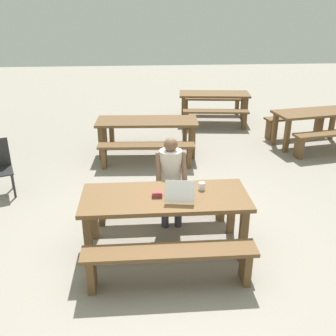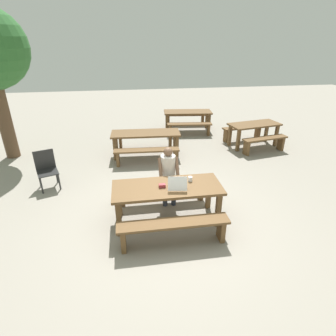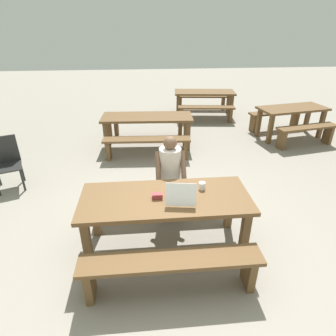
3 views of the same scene
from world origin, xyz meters
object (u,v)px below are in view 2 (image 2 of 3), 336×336
(small_pouch, at_px, (162,186))
(plastic_chair, at_px, (47,169))
(coffee_mug, at_px, (190,179))
(person_seated, at_px, (168,171))
(picnic_table_front, at_px, (167,191))
(laptop, at_px, (177,185))
(picnic_table_distant, at_px, (146,136))
(picnic_table_rear, at_px, (254,128))
(picnic_table_mid, at_px, (188,114))

(small_pouch, relative_size, plastic_chair, 0.14)
(coffee_mug, relative_size, person_seated, 0.07)
(picnic_table_front, bearing_deg, small_pouch, -169.50)
(laptop, xyz_separation_m, picnic_table_distant, (-0.30, 3.39, -0.20))
(coffee_mug, relative_size, picnic_table_distant, 0.04)
(coffee_mug, height_order, person_seated, person_seated)
(picnic_table_front, distance_m, small_pouch, 0.17)
(coffee_mug, height_order, picnic_table_rear, coffee_mug)
(picnic_table_front, height_order, picnic_table_rear, same)
(small_pouch, distance_m, picnic_table_distant, 3.32)
(coffee_mug, height_order, picnic_table_distant, coffee_mug)
(picnic_table_mid, distance_m, picnic_table_distant, 2.87)
(picnic_table_front, height_order, person_seated, person_seated)
(picnic_table_front, height_order, coffee_mug, coffee_mug)
(person_seated, bearing_deg, picnic_table_rear, 42.18)
(person_seated, distance_m, picnic_table_rear, 4.35)
(picnic_table_front, xyz_separation_m, person_seated, (0.12, 0.65, 0.08))
(picnic_table_front, distance_m, plastic_chair, 3.10)
(plastic_chair, bearing_deg, picnic_table_mid, 21.92)
(small_pouch, bearing_deg, picnic_table_distant, 90.64)
(picnic_table_rear, bearing_deg, picnic_table_front, -143.49)
(small_pouch, xyz_separation_m, picnic_table_rear, (3.44, 3.59, -0.16))
(picnic_table_front, xyz_separation_m, laptop, (0.17, -0.09, 0.17))
(small_pouch, relative_size, coffee_mug, 1.32)
(small_pouch, bearing_deg, picnic_table_rear, 46.22)
(picnic_table_distant, bearing_deg, plastic_chair, -144.28)
(picnic_table_front, xyz_separation_m, picnic_table_rear, (3.34, 3.57, -0.03))
(small_pouch, height_order, person_seated, person_seated)
(plastic_chair, height_order, picnic_table_mid, plastic_chair)
(plastic_chair, relative_size, picnic_table_rear, 0.51)
(coffee_mug, xyz_separation_m, picnic_table_rear, (2.88, 3.43, -0.18))
(person_seated, xyz_separation_m, picnic_table_distant, (-0.26, 2.65, -0.11))
(small_pouch, bearing_deg, picnic_table_front, 10.50)
(picnic_table_front, bearing_deg, plastic_chair, 145.63)
(coffee_mug, xyz_separation_m, person_seated, (-0.34, 0.52, -0.07))
(laptop, distance_m, small_pouch, 0.28)
(person_seated, bearing_deg, coffee_mug, -56.77)
(picnic_table_front, bearing_deg, picnic_table_rear, 46.88)
(picnic_table_mid, relative_size, picnic_table_distant, 0.90)
(picnic_table_front, relative_size, plastic_chair, 2.28)
(person_seated, xyz_separation_m, picnic_table_mid, (1.50, 4.92, -0.12))
(coffee_mug, relative_size, picnic_table_rear, 0.05)
(laptop, distance_m, picnic_table_mid, 5.85)
(laptop, relative_size, picnic_table_mid, 0.21)
(picnic_table_rear, xyz_separation_m, picnic_table_distant, (-3.48, -0.27, -0.01))
(laptop, relative_size, small_pouch, 3.22)
(laptop, height_order, coffee_mug, laptop)
(small_pouch, bearing_deg, person_seated, 71.99)
(coffee_mug, bearing_deg, picnic_table_mid, 77.89)
(coffee_mug, relative_size, plastic_chair, 0.10)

